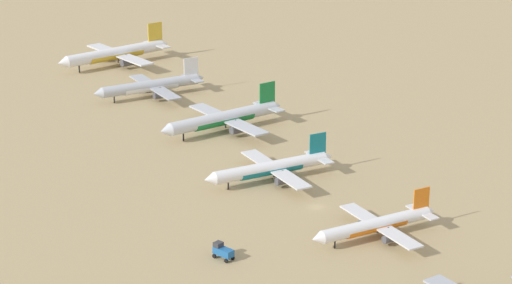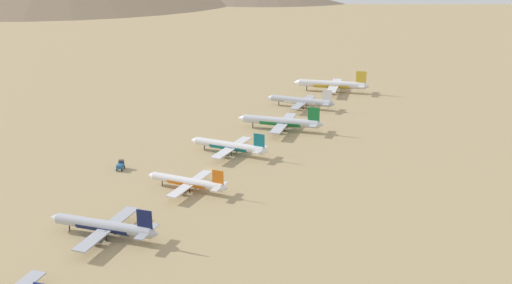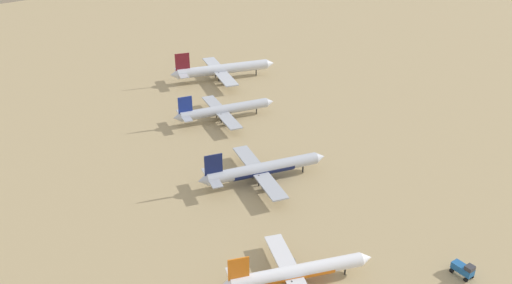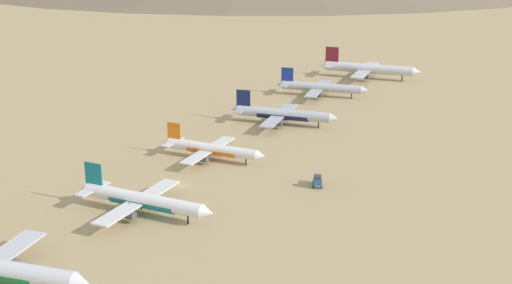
{
  "view_description": "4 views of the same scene",
  "coord_description": "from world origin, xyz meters",
  "px_view_note": "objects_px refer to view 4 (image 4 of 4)",
  "views": [
    {
      "loc": [
        123.67,
        217.18,
        107.4
      ],
      "look_at": [
        -0.81,
        -39.16,
        6.15
      ],
      "focal_mm": 70.12,
      "sensor_mm": 36.0,
      "label": 1
    },
    {
      "loc": [
        -128.98,
        209.17,
        94.94
      ],
      "look_at": [
        -5.04,
        -35.69,
        3.16
      ],
      "focal_mm": 41.36,
      "sensor_mm": 36.0,
      "label": 2
    },
    {
      "loc": [
        -34.3,
        -65.93,
        86.26
      ],
      "look_at": [
        1.23,
        88.87,
        4.24
      ],
      "focal_mm": 36.8,
      "sensor_mm": 36.0,
      "label": 3
    },
    {
      "loc": [
        106.65,
        -158.33,
        74.52
      ],
      "look_at": [
        6.79,
        34.31,
        4.59
      ],
      "focal_mm": 48.55,
      "sensor_mm": 36.0,
      "label": 4
    }
  ],
  "objects_px": {
    "parked_jet_7": "(368,69)",
    "service_truck": "(317,180)",
    "parked_jet_3": "(142,200)",
    "parked_jet_4": "(211,149)",
    "parked_jet_6": "(320,87)",
    "parked_jet_5": "(282,114)"
  },
  "relations": [
    {
      "from": "parked_jet_5",
      "to": "service_truck",
      "type": "bearing_deg",
      "value": -55.49
    },
    {
      "from": "parked_jet_6",
      "to": "service_truck",
      "type": "bearing_deg",
      "value": -68.09
    },
    {
      "from": "parked_jet_4",
      "to": "parked_jet_7",
      "type": "relative_size",
      "value": 0.75
    },
    {
      "from": "parked_jet_5",
      "to": "parked_jet_7",
      "type": "height_order",
      "value": "parked_jet_7"
    },
    {
      "from": "parked_jet_6",
      "to": "parked_jet_4",
      "type": "bearing_deg",
      "value": -89.51
    },
    {
      "from": "parked_jet_6",
      "to": "parked_jet_7",
      "type": "relative_size",
      "value": 0.82
    },
    {
      "from": "parked_jet_3",
      "to": "parked_jet_6",
      "type": "relative_size",
      "value": 1.01
    },
    {
      "from": "parked_jet_7",
      "to": "service_truck",
      "type": "relative_size",
      "value": 8.82
    },
    {
      "from": "parked_jet_4",
      "to": "parked_jet_5",
      "type": "height_order",
      "value": "parked_jet_5"
    },
    {
      "from": "parked_jet_3",
      "to": "parked_jet_6",
      "type": "bearing_deg",
      "value": 92.93
    },
    {
      "from": "parked_jet_5",
      "to": "parked_jet_7",
      "type": "xyz_separation_m",
      "value": [
        2.92,
        91.89,
        0.78
      ]
    },
    {
      "from": "parked_jet_6",
      "to": "service_truck",
      "type": "height_order",
      "value": "parked_jet_6"
    },
    {
      "from": "parked_jet_3",
      "to": "parked_jet_4",
      "type": "xyz_separation_m",
      "value": [
        -6.4,
        46.15,
        -0.43
      ]
    },
    {
      "from": "parked_jet_3",
      "to": "parked_jet_7",
      "type": "xyz_separation_m",
      "value": [
        -0.31,
        185.15,
        0.84
      ]
    },
    {
      "from": "parked_jet_7",
      "to": "service_truck",
      "type": "height_order",
      "value": "parked_jet_7"
    },
    {
      "from": "parked_jet_3",
      "to": "parked_jet_4",
      "type": "height_order",
      "value": "parked_jet_3"
    },
    {
      "from": "parked_jet_4",
      "to": "parked_jet_7",
      "type": "bearing_deg",
      "value": 87.49
    },
    {
      "from": "parked_jet_4",
      "to": "parked_jet_7",
      "type": "distance_m",
      "value": 139.14
    },
    {
      "from": "service_truck",
      "to": "parked_jet_6",
      "type": "bearing_deg",
      "value": 111.91
    },
    {
      "from": "parked_jet_5",
      "to": "parked_jet_6",
      "type": "distance_m",
      "value": 47.85
    },
    {
      "from": "parked_jet_5",
      "to": "parked_jet_6",
      "type": "bearing_deg",
      "value": 94.76
    },
    {
      "from": "service_truck",
      "to": "parked_jet_3",
      "type": "bearing_deg",
      "value": -129.85
    }
  ]
}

